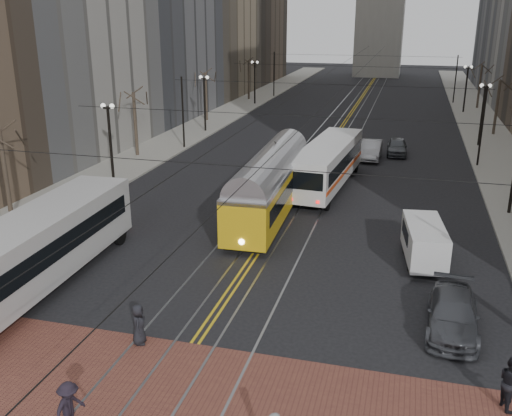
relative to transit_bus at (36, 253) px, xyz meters
The scene contains 19 objects.
ground 8.88m from the transit_bus, 10.53° to the right, with size 260.00×260.00×0.00m, color black.
sidewalk_left 43.91m from the transit_bus, 98.43° to the left, with size 5.00×140.00×0.15m, color gray.
sidewalk_right 49.42m from the transit_bus, 61.50° to the left, with size 5.00×140.00×0.15m, color gray.
crosswalk_band 10.37m from the transit_bus, 33.13° to the right, with size 25.00×6.00×0.01m, color brown.
streetcar_rails 44.28m from the transit_bus, 78.83° to the left, with size 4.80×130.00×0.02m, color gray.
centre_lines 44.28m from the transit_bus, 78.83° to the left, with size 0.42×130.00×0.01m, color gold.
lamp_posts 28.50m from the transit_bus, 72.49° to the left, with size 27.60×57.20×5.60m.
street_trees 34.75m from the transit_bus, 75.72° to the left, with size 31.68×53.28×5.60m.
trolley_wires 34.39m from the transit_bus, 75.55° to the left, with size 25.96×120.00×6.60m.
transit_bus is the anchor object (origin of this frame).
streetcar 14.75m from the transit_bus, 57.99° to the left, with size 2.55×13.74×3.24m, color gold.
rear_bus 21.95m from the transit_bus, 61.81° to the left, with size 2.69×12.36×3.23m, color silver.
cargo_van 18.57m from the transit_bus, 23.66° to the left, with size 1.77×4.60×2.04m, color silver.
sedan_grey 34.51m from the transit_bus, 64.40° to the left, with size 1.72×4.27×1.46m, color #474B4F.
sedan_silver 31.68m from the transit_bus, 66.17° to the left, with size 1.67×4.79×1.58m, color #ACAEB4.
sedan_parked 18.13m from the transit_bus, ahead, with size 1.97×4.85×1.41m, color #404348.
pedestrian_a 7.28m from the transit_bus, 25.32° to the right, with size 0.79×0.52×1.63m, color black.
pedestrian_c 19.88m from the transit_bus, ahead, with size 0.89×0.69×1.83m, color black.
pedestrian_d 10.57m from the transit_bus, 50.15° to the right, with size 1.11×0.64×1.72m, color black.
Camera 1 is at (7.19, -18.62, 11.94)m, focal length 40.00 mm.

